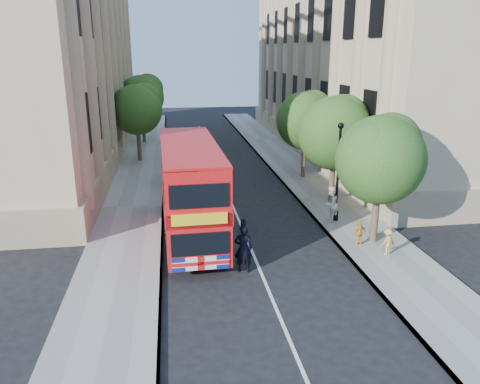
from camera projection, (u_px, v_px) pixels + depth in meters
name	position (u px, v px, depth m)	size (l,w,h in m)	color
ground	(265.00, 282.00, 18.38)	(120.00, 120.00, 0.00)	black
pavement_right	(325.00, 198.00, 28.64)	(3.50, 80.00, 0.12)	gray
pavement_left	(133.00, 207.00, 27.02)	(3.50, 80.00, 0.12)	gray
building_right	(368.00, 47.00, 40.45)	(12.00, 38.00, 18.00)	tan
building_left	(33.00, 47.00, 36.55)	(12.00, 38.00, 18.00)	tan
tree_right_near	(381.00, 155.00, 20.85)	(4.00, 4.00, 6.08)	#473828
tree_right_mid	(336.00, 129.00, 26.47)	(4.20, 4.20, 6.37)	#473828
tree_right_far	(306.00, 117.00, 32.19)	(4.00, 4.00, 6.15)	#473828
tree_left_far	(137.00, 107.00, 37.11)	(4.00, 4.00, 6.30)	#473828
tree_left_back	(142.00, 95.00, 44.61)	(4.20, 4.20, 6.65)	#473828
lamp_post	(338.00, 176.00, 24.04)	(0.32, 0.32, 5.16)	black
double_decker_bus	(190.00, 187.00, 22.27)	(2.85, 9.78, 4.48)	red
box_van	(186.00, 165.00, 31.85)	(1.99, 4.50, 2.53)	black
police_constable	(243.00, 249.00, 18.93)	(0.74, 0.49, 2.03)	black
woman_pedestrian	(331.00, 204.00, 24.30)	(0.92, 0.72, 1.89)	white
child_a	(360.00, 233.00, 21.43)	(0.68, 0.28, 1.17)	orange
child_b	(388.00, 242.00, 20.40)	(0.77, 0.44, 1.19)	gold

